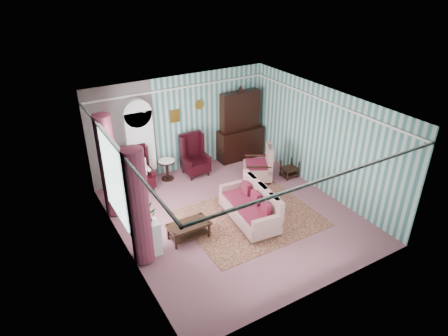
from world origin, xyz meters
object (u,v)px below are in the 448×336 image
sofa (249,203)px  floral_armchair (258,163)px  plant_stand (147,239)px  wingback_right (195,155)px  seated_woman (138,171)px  nest_table (290,169)px  bookcase (140,146)px  wingback_left (138,170)px  coffee_table (189,231)px  dresser_hutch (241,124)px  round_side_table (167,170)px

sofa → floral_armchair: 2.10m
plant_stand → sofa: sofa is taller
wingback_right → floral_armchair: size_ratio=1.16×
seated_woman → nest_table: 4.37m
nest_table → sofa: bearing=-151.0°
bookcase → wingback_left: size_ratio=1.79×
wingback_left → wingback_right: size_ratio=1.00×
bookcase → nest_table: 4.37m
seated_woman → bookcase: bearing=57.3°
bookcase → plant_stand: bearing=-108.5°
plant_stand → bookcase: bearing=71.5°
coffee_table → dresser_hutch: bearing=42.0°
wingback_right → floral_armchair: 1.85m
bookcase → coffee_table: size_ratio=2.31×
wingback_right → sofa: bearing=-88.8°
floral_armchair → bookcase: bearing=91.0°
round_side_table → floral_armchair: size_ratio=0.56×
wingback_right → coffee_table: (-1.54, -2.69, -0.42)m
dresser_hutch → seated_woman: (-3.50, -0.27, -0.59)m
wingback_left → seated_woman: size_ratio=1.06×
wingback_left → wingback_right: (1.75, 0.00, 0.00)m
bookcase → dresser_hutch: 3.25m
seated_woman → sofa: bearing=-57.2°
sofa → coffee_table: bearing=91.6°
nest_table → sofa: 2.60m
nest_table → coffee_table: 4.02m
floral_armchair → seated_woman: bearing=98.8°
nest_table → floral_armchair: floral_armchair is taller
plant_stand → floral_armchair: (3.96, 1.55, 0.14)m
wingback_left → floral_armchair: size_ratio=1.16×
seated_woman → plant_stand: size_ratio=1.47×
nest_table → coffee_table: (-3.86, -1.14, -0.07)m
wingback_right → coffee_table: 3.12m
wingback_left → nest_table: (4.07, -1.55, -0.35)m
seated_woman → round_side_table: (0.90, 0.15, -0.29)m
wingback_right → seated_woman: bearing=180.0°
plant_stand → round_side_table: bearing=59.6°
wingback_left → sofa: size_ratio=0.67×
dresser_hutch → sofa: size_ratio=1.27×
coffee_table → wingback_left: bearing=94.6°
round_side_table → plant_stand: bearing=-120.4°
wingback_right → coffee_table: bearing=-119.8°
bookcase → floral_armchair: (2.91, -1.59, -0.58)m
plant_stand → floral_armchair: bearing=21.4°
wingback_right → plant_stand: bearing=-132.8°
bookcase → floral_armchair: bookcase is taller
wingback_left → plant_stand: wingback_left is taller
round_side_table → bookcase: bearing=159.7°
bookcase → round_side_table: size_ratio=3.73×
nest_table → floral_armchair: 1.01m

